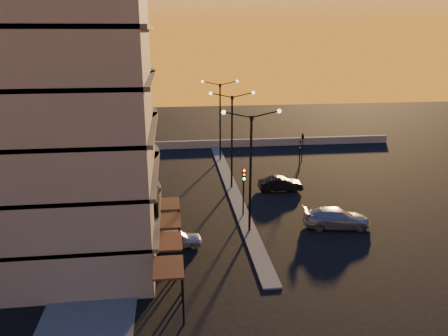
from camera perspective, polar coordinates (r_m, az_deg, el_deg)
The scene contains 14 objects.
ground at distance 34.10m, azimuth 3.33°, elevation -8.31°, with size 120.00×120.00×0.00m, color black.
sidewalk_west at distance 37.56m, azimuth -13.86°, elevation -6.21°, with size 5.00×40.00×0.12m, color #4D4D4A.
median at distance 43.19m, azimuth 1.00°, elevation -2.53°, with size 1.20×36.00×0.12m, color #4D4D4A.
parapet at distance 58.51m, azimuth 0.79°, elevation 3.25°, with size 44.00×0.50×1.00m, color gray.
building at distance 31.52m, azimuth -22.70°, elevation 10.88°, with size 14.35×17.08×25.00m.
streetlamp_near at distance 32.08m, azimuth 3.50°, elevation 0.74°, with size 4.32×0.32×9.51m.
streetlamp_mid at distance 41.64m, azimuth 1.04°, elevation 4.64°, with size 4.32×0.32×9.51m.
streetlamp_far at distance 51.37m, azimuth -0.51°, elevation 7.08°, with size 4.32×0.32×9.51m.
traffic_light_main at distance 35.61m, azimuth 2.60°, elevation -2.12°, with size 0.28×0.44×4.25m.
signal_east_a at distance 48.03m, azimuth 9.85°, elevation 1.61°, with size 0.13×0.16×3.60m.
signal_east_b at distance 51.88m, azimuth 10.26°, elevation 4.09°, with size 0.42×1.99×3.60m.
car_hatchback at distance 31.76m, azimuth -6.25°, elevation -9.17°, with size 1.47×3.65×1.24m, color #B5B8BD.
car_sedan at distance 42.57m, azimuth 7.36°, elevation -2.08°, with size 1.47×4.21×1.39m, color black.
car_wagon at distance 35.65m, azimuth 14.51°, elevation -6.35°, with size 2.12×5.22×1.51m, color gray.
Camera 1 is at (-5.65, -30.23, 14.74)m, focal length 35.00 mm.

